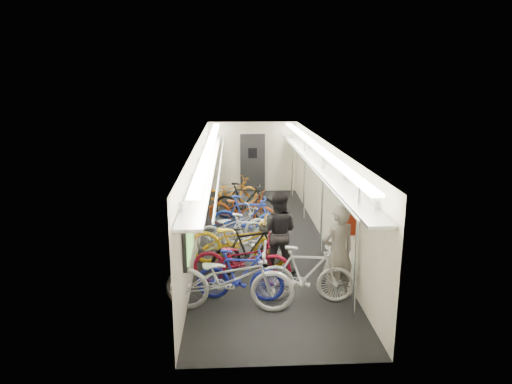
{
  "coord_description": "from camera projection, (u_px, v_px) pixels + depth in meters",
  "views": [
    {
      "loc": [
        -0.69,
        -10.46,
        3.84
      ],
      "look_at": [
        -0.13,
        0.25,
        1.15
      ],
      "focal_mm": 32.0,
      "sensor_mm": 36.0,
      "label": 1
    }
  ],
  "objects": [
    {
      "name": "train_car_shell",
      "position": [
        246.0,
        168.0,
        11.37
      ],
      "size": [
        10.0,
        10.0,
        10.0
      ],
      "color": "black",
      "rests_on": "ground"
    },
    {
      "name": "bicycle_0",
      "position": [
        230.0,
        279.0,
        7.64
      ],
      "size": [
        2.26,
        1.02,
        1.15
      ],
      "primitive_type": "imported",
      "rotation": [
        0.0,
        0.0,
        1.45
      ],
      "color": "silver",
      "rests_on": "ground"
    },
    {
      "name": "bicycle_1",
      "position": [
        240.0,
        275.0,
        8.0
      ],
      "size": [
        1.62,
        0.71,
        0.94
      ],
      "primitive_type": "imported",
      "rotation": [
        0.0,
        0.0,
        1.4
      ],
      "color": "#1B25A3",
      "rests_on": "ground"
    },
    {
      "name": "bicycle_2",
      "position": [
        242.0,
        260.0,
        8.62
      ],
      "size": [
        1.96,
        0.95,
        0.99
      ],
      "primitive_type": "imported",
      "rotation": [
        0.0,
        0.0,
        1.41
      ],
      "color": "maroon",
      "rests_on": "ground"
    },
    {
      "name": "bicycle_3",
      "position": [
        250.0,
        250.0,
        9.15
      ],
      "size": [
        1.7,
        0.99,
        0.99
      ],
      "primitive_type": "imported",
      "rotation": [
        0.0,
        0.0,
        1.92
      ],
      "color": "black",
      "rests_on": "ground"
    },
    {
      "name": "bicycle_4",
      "position": [
        238.0,
        241.0,
        9.46
      ],
      "size": [
        2.21,
        1.28,
        1.1
      ],
      "primitive_type": "imported",
      "rotation": [
        0.0,
        0.0,
        1.29
      ],
      "color": "gold",
      "rests_on": "ground"
    },
    {
      "name": "bicycle_5",
      "position": [
        249.0,
        236.0,
        9.95
      ],
      "size": [
        1.7,
        0.89,
        0.99
      ],
      "primitive_type": "imported",
      "rotation": [
        0.0,
        0.0,
        1.3
      ],
      "color": "white",
      "rests_on": "ground"
    },
    {
      "name": "bicycle_6",
      "position": [
        233.0,
        227.0,
        10.53
      ],
      "size": [
        1.93,
        1.34,
        0.96
      ],
      "primitive_type": "imported",
      "rotation": [
        0.0,
        0.0,
        2.0
      ],
      "color": "#ADAFB2",
      "rests_on": "ground"
    },
    {
      "name": "bicycle_7",
      "position": [
        248.0,
        218.0,
        11.05
      ],
      "size": [
        1.89,
        0.93,
        1.1
      ],
      "primitive_type": "imported",
      "rotation": [
        0.0,
        0.0,
        1.33
      ],
      "color": "#1A329E",
      "rests_on": "ground"
    },
    {
      "name": "bicycle_8",
      "position": [
        242.0,
        209.0,
        11.91
      ],
      "size": [
        2.01,
        1.35,
        1.0
      ],
      "primitive_type": "imported",
      "rotation": [
        0.0,
        0.0,
        1.17
      ],
      "color": "maroon",
      "rests_on": "ground"
    },
    {
      "name": "bicycle_9",
      "position": [
        245.0,
        202.0,
        12.56
      ],
      "size": [
        1.82,
        0.92,
        1.05
      ],
      "primitive_type": "imported",
      "rotation": [
        0.0,
        0.0,
        1.31
      ],
      "color": "black",
      "rests_on": "ground"
    },
    {
      "name": "bicycle_10",
      "position": [
        230.0,
        192.0,
        13.9
      ],
      "size": [
        1.84,
        1.17,
        0.91
      ],
      "primitive_type": "imported",
      "rotation": [
        0.0,
        0.0,
        1.93
      ],
      "color": "#BE6911",
      "rests_on": "ground"
    },
    {
      "name": "bicycle_11",
      "position": [
        306.0,
        274.0,
        7.94
      ],
      "size": [
        1.76,
        0.69,
        1.03
      ],
      "primitive_type": "imported",
      "rotation": [
        0.0,
        0.0,
        1.45
      ],
      "color": "#BBBBBD",
      "rests_on": "ground"
    },
    {
      "name": "passenger_near",
      "position": [
        338.0,
        253.0,
        8.0
      ],
      "size": [
        0.73,
        0.6,
        1.72
      ],
      "primitive_type": "imported",
      "rotation": [
        0.0,
        0.0,
        3.48
      ],
      "color": "gray",
      "rests_on": "ground"
    },
    {
      "name": "passenger_mid",
      "position": [
        278.0,
        232.0,
        9.1
      ],
      "size": [
        0.97,
        0.84,
        1.7
      ],
      "primitive_type": "imported",
      "rotation": [
        0.0,
        0.0,
        2.88
      ],
      "color": "black",
      "rests_on": "ground"
    },
    {
      "name": "backpack",
      "position": [
        354.0,
        224.0,
        8.21
      ],
      "size": [
        0.28,
        0.17,
        0.38
      ],
      "primitive_type": "cube",
      "rotation": [
        0.0,
        0.0,
        0.13
      ],
      "color": "#9E250F",
      "rests_on": "passenger_near"
    }
  ]
}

